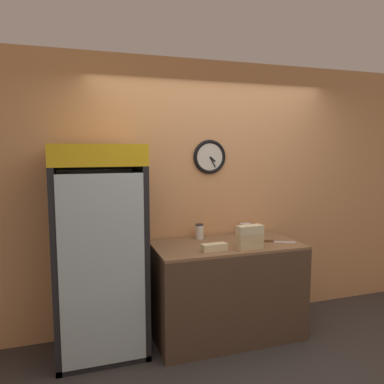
% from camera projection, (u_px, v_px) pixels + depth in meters
% --- Properties ---
extents(wall_back, '(5.20, 0.09, 2.70)m').
position_uv_depth(wall_back, '(212.00, 193.00, 3.92)').
color(wall_back, tan).
rests_on(wall_back, ground_plane).
extents(prep_counter, '(1.41, 0.72, 0.91)m').
position_uv_depth(prep_counter, '(226.00, 289.00, 3.64)').
color(prep_counter, '#4C3828').
rests_on(prep_counter, ground_plane).
extents(beverage_cooler, '(0.78, 0.61, 1.86)m').
position_uv_depth(beverage_cooler, '(99.00, 241.00, 3.30)').
color(beverage_cooler, black).
rests_on(beverage_cooler, ground_plane).
extents(sandwich_stack_bottom, '(0.25, 0.12, 0.07)m').
position_uv_depth(sandwich_stack_bottom, '(250.00, 245.00, 3.38)').
color(sandwich_stack_bottom, tan).
rests_on(sandwich_stack_bottom, prep_counter).
extents(sandwich_stack_middle, '(0.25, 0.11, 0.07)m').
position_uv_depth(sandwich_stack_middle, '(250.00, 237.00, 3.37)').
color(sandwich_stack_middle, tan).
rests_on(sandwich_stack_middle, sandwich_stack_bottom).
extents(sandwich_stack_top, '(0.25, 0.11, 0.07)m').
position_uv_depth(sandwich_stack_top, '(250.00, 229.00, 3.37)').
color(sandwich_stack_top, beige).
rests_on(sandwich_stack_top, sandwich_stack_middle).
extents(sandwich_flat_left, '(0.23, 0.10, 0.06)m').
position_uv_depth(sandwich_flat_left, '(214.00, 247.00, 3.33)').
color(sandwich_flat_left, beige).
rests_on(sandwich_flat_left, prep_counter).
extents(chefs_knife, '(0.32, 0.15, 0.02)m').
position_uv_depth(chefs_knife, '(273.00, 241.00, 3.64)').
color(chefs_knife, silver).
rests_on(chefs_knife, prep_counter).
extents(condiment_jar, '(0.08, 0.08, 0.15)m').
position_uv_depth(condiment_jar, '(199.00, 231.00, 3.76)').
color(condiment_jar, silver).
rests_on(condiment_jar, prep_counter).
extents(napkin_dispenser, '(0.11, 0.09, 0.12)m').
position_uv_depth(napkin_dispenser, '(245.00, 229.00, 3.94)').
color(napkin_dispenser, silver).
rests_on(napkin_dispenser, prep_counter).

